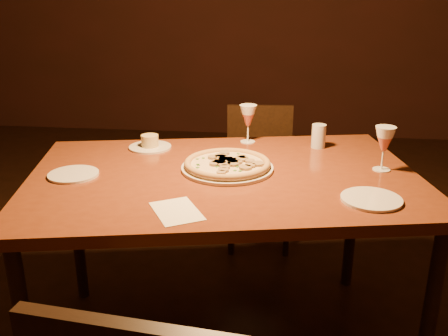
# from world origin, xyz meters

# --- Properties ---
(dining_table) EXTENTS (1.68, 1.25, 0.81)m
(dining_table) POSITION_xyz_m (0.14, 0.12, 0.74)
(dining_table) COLOR brown
(dining_table) RESTS_ON floor
(chair_far) EXTENTS (0.42, 0.42, 0.83)m
(chair_far) POSITION_xyz_m (0.24, 1.14, 0.47)
(chair_far) COLOR black
(chair_far) RESTS_ON floor
(pizza_plate) EXTENTS (0.37, 0.37, 0.04)m
(pizza_plate) POSITION_xyz_m (0.15, 0.16, 0.84)
(pizza_plate) COLOR silver
(pizza_plate) RESTS_ON dining_table
(ramekin_saucer) EXTENTS (0.19, 0.19, 0.06)m
(ramekin_saucer) POSITION_xyz_m (-0.23, 0.41, 0.83)
(ramekin_saucer) COLOR silver
(ramekin_saucer) RESTS_ON dining_table
(wine_glass_far) EXTENTS (0.08, 0.08, 0.18)m
(wine_glass_far) POSITION_xyz_m (0.20, 0.55, 0.90)
(wine_glass_far) COLOR #B95B4D
(wine_glass_far) RESTS_ON dining_table
(wine_glass_right) EXTENTS (0.08, 0.08, 0.18)m
(wine_glass_right) POSITION_xyz_m (0.76, 0.23, 0.90)
(wine_glass_right) COLOR #B95B4D
(wine_glass_right) RESTS_ON dining_table
(water_tumbler) EXTENTS (0.06, 0.06, 0.11)m
(water_tumbler) POSITION_xyz_m (0.53, 0.50, 0.87)
(water_tumbler) COLOR silver
(water_tumbler) RESTS_ON dining_table
(side_plate_left) EXTENTS (0.19, 0.19, 0.01)m
(side_plate_left) POSITION_xyz_m (-0.44, 0.03, 0.82)
(side_plate_left) COLOR silver
(side_plate_left) RESTS_ON dining_table
(side_plate_near) EXTENTS (0.21, 0.21, 0.01)m
(side_plate_near) POSITION_xyz_m (0.67, -0.09, 0.82)
(side_plate_near) COLOR silver
(side_plate_near) RESTS_ON dining_table
(menu_card) EXTENTS (0.22, 0.24, 0.00)m
(menu_card) POSITION_xyz_m (0.02, -0.25, 0.82)
(menu_card) COLOR white
(menu_card) RESTS_ON dining_table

